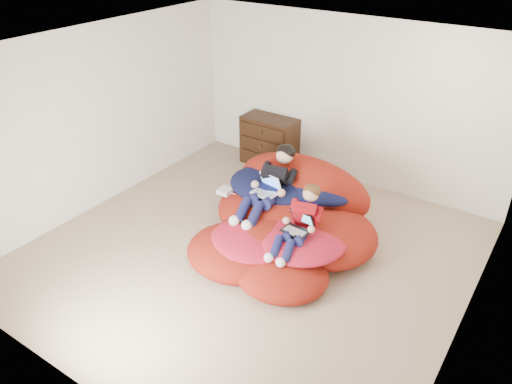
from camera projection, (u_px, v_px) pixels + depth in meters
The scene contains 9 objects.
room_shell at pixel (250, 238), 6.13m from camera, with size 5.10×5.10×2.77m.
dresser at pixel (269, 141), 8.23m from camera, with size 0.91×0.52×0.82m.
beanbag_pile at pixel (286, 219), 6.42m from camera, with size 2.32×2.46×0.90m.
cream_pillow at pixel (288, 165), 6.99m from camera, with size 0.47×0.30×0.30m, color beige.
older_boy at pixel (272, 181), 6.44m from camera, with size 0.41×1.23×0.72m.
younger_boy at pixel (301, 219), 5.79m from camera, with size 0.35×0.96×0.64m.
laptop_white at pixel (267, 188), 6.38m from camera, with size 0.34×0.34×0.22m.
laptop_black at pixel (298, 225), 5.78m from camera, with size 0.32×0.33×0.21m.
power_adapter at pixel (225, 191), 6.75m from camera, with size 0.18×0.18×0.07m, color silver.
Camera 1 is at (2.89, -4.15, 3.73)m, focal length 35.00 mm.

